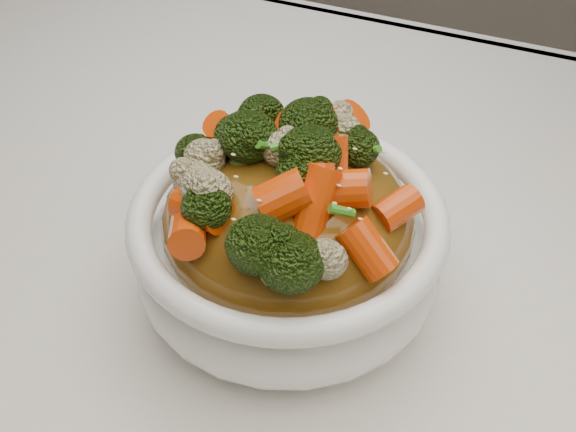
% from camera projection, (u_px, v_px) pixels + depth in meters
% --- Properties ---
extents(tablecloth, '(1.20, 0.80, 0.04)m').
position_uv_depth(tablecloth, '(365.00, 302.00, 0.49)').
color(tablecloth, silver).
rests_on(tablecloth, dining_table).
extents(bowl, '(0.27, 0.27, 0.08)m').
position_uv_depth(bowl, '(288.00, 250.00, 0.45)').
color(bowl, white).
rests_on(bowl, tablecloth).
extents(sauce_base, '(0.21, 0.21, 0.09)m').
position_uv_depth(sauce_base, '(288.00, 219.00, 0.43)').
color(sauce_base, brown).
rests_on(sauce_base, bowl).
extents(carrots, '(0.21, 0.21, 0.05)m').
position_uv_depth(carrots, '(288.00, 145.00, 0.39)').
color(carrots, '#D84007').
rests_on(carrots, sauce_base).
extents(broccoli, '(0.21, 0.21, 0.04)m').
position_uv_depth(broccoli, '(288.00, 146.00, 0.39)').
color(broccoli, black).
rests_on(broccoli, sauce_base).
extents(cauliflower, '(0.21, 0.21, 0.03)m').
position_uv_depth(cauliflower, '(288.00, 149.00, 0.39)').
color(cauliflower, tan).
rests_on(cauliflower, sauce_base).
extents(scallions, '(0.16, 0.16, 0.02)m').
position_uv_depth(scallions, '(288.00, 144.00, 0.39)').
color(scallions, '#35891F').
rests_on(scallions, sauce_base).
extents(sesame_seeds, '(0.19, 0.19, 0.01)m').
position_uv_depth(sesame_seeds, '(288.00, 144.00, 0.39)').
color(sesame_seeds, beige).
rests_on(sesame_seeds, sauce_base).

